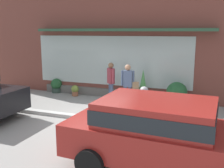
# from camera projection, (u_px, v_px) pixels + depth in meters

# --- Properties ---
(ground_plane) EXTENTS (60.00, 60.00, 0.00)m
(ground_plane) POSITION_uv_depth(u_px,v_px,m) (92.00, 118.00, 8.83)
(ground_plane) COLOR gray
(curb_strip) EXTENTS (14.00, 0.24, 0.12)m
(curb_strip) POSITION_uv_depth(u_px,v_px,m) (89.00, 118.00, 8.63)
(curb_strip) COLOR #B2B2AD
(curb_strip) RESTS_ON ground_plane
(storefront) EXTENTS (14.00, 0.81, 5.27)m
(storefront) POSITION_uv_depth(u_px,v_px,m) (122.00, 38.00, 11.25)
(storefront) COLOR brown
(storefront) RESTS_ON ground_plane
(fire_hydrant) EXTENTS (0.44, 0.41, 1.00)m
(fire_hydrant) POSITION_uv_depth(u_px,v_px,m) (144.00, 100.00, 9.14)
(fire_hydrant) COLOR #B2B2B7
(fire_hydrant) RESTS_ON ground_plane
(pedestrian_with_handbag) EXTENTS (0.67, 0.27, 1.65)m
(pedestrian_with_handbag) POSITION_uv_depth(u_px,v_px,m) (128.00, 83.00, 9.91)
(pedestrian_with_handbag) COLOR #475675
(pedestrian_with_handbag) RESTS_ON ground_plane
(pedestrian_passerby) EXTENTS (0.37, 0.36, 1.64)m
(pedestrian_passerby) POSITION_uv_depth(u_px,v_px,m) (111.00, 80.00, 10.55)
(pedestrian_passerby) COLOR #475675
(pedestrian_passerby) RESTS_ON ground_plane
(parked_car_red) EXTENTS (4.23, 2.15, 1.49)m
(parked_car_red) POSITION_uv_depth(u_px,v_px,m) (162.00, 131.00, 5.42)
(parked_car_red) COLOR maroon
(parked_car_red) RESTS_ON ground_plane
(potted_plant_doorstep) EXTENTS (0.39, 0.39, 1.37)m
(potted_plant_doorstep) POSITION_uv_depth(u_px,v_px,m) (143.00, 87.00, 10.60)
(potted_plant_doorstep) COLOR #4C4C51
(potted_plant_doorstep) RESTS_ON ground_plane
(potted_plant_window_center) EXTENTS (0.52, 0.52, 0.66)m
(potted_plant_window_center) POSITION_uv_depth(u_px,v_px,m) (57.00, 85.00, 12.50)
(potted_plant_window_center) COLOR #33473D
(potted_plant_window_center) RESTS_ON ground_plane
(potted_plant_window_right) EXTENTS (0.34, 0.34, 0.48)m
(potted_plant_window_right) POSITION_uv_depth(u_px,v_px,m) (75.00, 90.00, 11.85)
(potted_plant_window_right) COLOR #9E6042
(potted_plant_window_right) RESTS_ON ground_plane
(potted_plant_window_left) EXTENTS (0.80, 0.80, 0.96)m
(potted_plant_window_left) POSITION_uv_depth(u_px,v_px,m) (177.00, 94.00, 10.11)
(potted_plant_window_left) COLOR #B7B2A3
(potted_plant_window_left) RESTS_ON ground_plane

